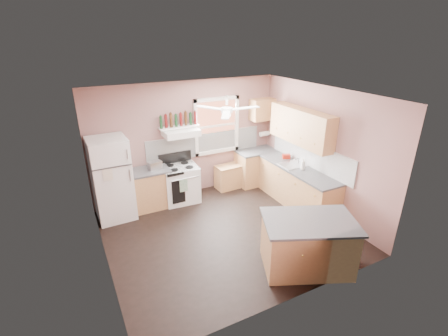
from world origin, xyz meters
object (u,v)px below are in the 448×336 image
stove (181,184)px  island (307,245)px  cart (228,177)px  toaster (155,165)px  refrigerator (112,179)px

stove → island: same height
cart → toaster: bearing=-179.7°
stove → cart: stove is taller
stove → cart: 1.30m
island → toaster: bearing=140.8°
stove → cart: size_ratio=1.44×
refrigerator → stove: size_ratio=2.05×
stove → island: bearing=-67.4°
refrigerator → stove: (1.49, 0.05, -0.45)m
toaster → stove: size_ratio=0.33×
refrigerator → island: size_ratio=1.26×
toaster → cart: size_ratio=0.47×
refrigerator → stove: 1.56m
refrigerator → cart: size_ratio=2.96×
cart → stove: bearing=-178.1°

